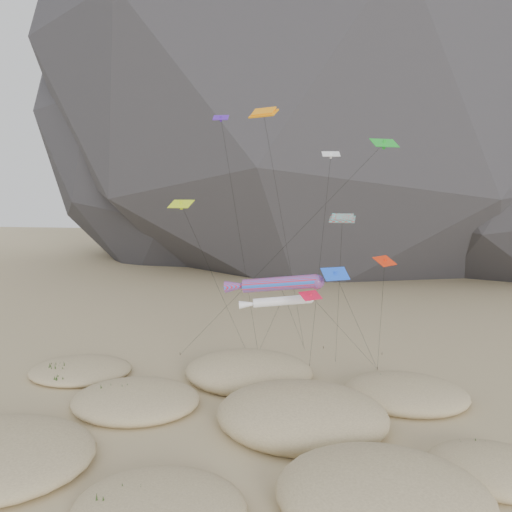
{
  "coord_description": "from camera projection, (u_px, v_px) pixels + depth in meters",
  "views": [
    {
      "loc": [
        8.0,
        -35.7,
        19.75
      ],
      "look_at": [
        -0.48,
        12.0,
        13.89
      ],
      "focal_mm": 35.0,
      "sensor_mm": 36.0,
      "label": 1
    }
  ],
  "objects": [
    {
      "name": "delta_kites",
      "position": [
        305.0,
        218.0,
        46.07
      ],
      "size": [
        24.59,
        18.5,
        27.84
      ],
      "color": "#471B9F",
      "rests_on": "ground"
    },
    {
      "name": "white_tube_kite",
      "position": [
        278.0,
        301.0,
        46.21
      ],
      "size": [
        7.86,
        17.56,
        10.72
      ],
      "color": "white",
      "rests_on": "ground"
    },
    {
      "name": "ground",
      "position": [
        235.0,
        452.0,
        38.66
      ],
      "size": [
        500.0,
        500.0,
        0.0
      ],
      "primitive_type": "plane",
      "color": "#CCB789",
      "rests_on": "ground"
    },
    {
      "name": "orange_parafoil",
      "position": [
        264.0,
        116.0,
        48.58
      ],
      "size": [
        4.52,
        16.5,
        28.32
      ],
      "color": "orange",
      "rests_on": "ground"
    },
    {
      "name": "dunes",
      "position": [
        242.0,
        421.0,
        42.38
      ],
      "size": [
        49.8,
        34.58,
        4.33
      ],
      "color": "#CCB789",
      "rests_on": "ground"
    },
    {
      "name": "rock_headland",
      "position": [
        343.0,
        13.0,
        144.87
      ],
      "size": [
        226.37,
        148.64,
        177.5
      ],
      "color": "black",
      "rests_on": "ground"
    },
    {
      "name": "kite_stakes",
      "position": [
        290.0,
        356.0,
        61.24
      ],
      "size": [
        24.93,
        7.51,
        0.3
      ],
      "color": "#3F2D1E",
      "rests_on": "ground"
    },
    {
      "name": "dune_grass",
      "position": [
        234.0,
        419.0,
        42.48
      ],
      "size": [
        43.28,
        27.37,
        1.44
      ],
      "color": "black",
      "rests_on": "ground"
    },
    {
      "name": "rainbow_tube_kite",
      "position": [
        276.0,
        284.0,
        43.79
      ],
      "size": [
        8.88,
        20.37,
        13.05
      ],
      "color": "red",
      "rests_on": "ground"
    },
    {
      "name": "multi_parafoil",
      "position": [
        342.0,
        220.0,
        47.02
      ],
      "size": [
        2.47,
        11.46,
        18.1
      ],
      "color": "red",
      "rests_on": "ground"
    }
  ]
}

